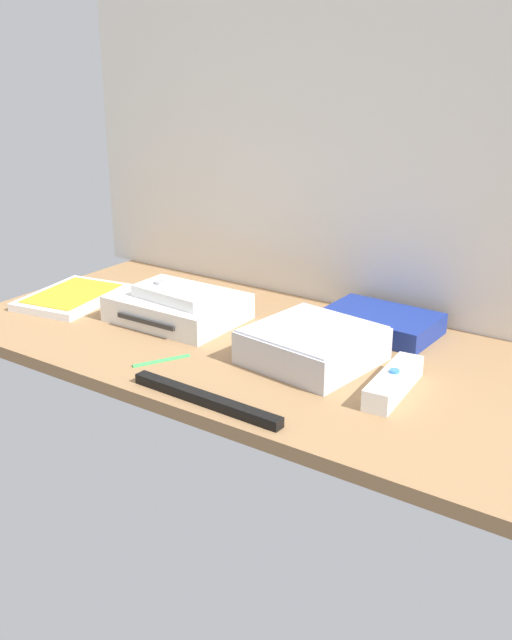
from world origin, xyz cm
name	(u,v)px	position (x,y,z in cm)	size (l,w,h in cm)	color
ground_plane	(256,349)	(0.00, 0.00, -1.00)	(100.00, 48.00, 2.00)	#936D47
back_wall	(339,123)	(0.00, 24.60, 32.00)	(110.00, 1.20, 64.00)	silver
game_console	(178,307)	(-17.27, 1.36, 2.20)	(21.22, 16.72, 4.40)	white
mini_computer	(312,345)	(10.85, -0.91, 2.64)	(18.88, 18.88, 5.30)	silver
game_case	(72,297)	(-39.76, -2.22, 0.76)	(16.64, 21.04, 1.56)	white
network_router	(381,323)	(14.01, 15.72, 1.70)	(18.26, 12.69, 3.40)	navy
remote_wand	(394,382)	(25.40, -3.75, 1.51)	(4.99, 15.07, 3.40)	white
remote_classic_pad	(178,293)	(-15.90, -0.04, 5.41)	(14.92, 8.97, 2.40)	white
sensor_bar	(205,399)	(6.48, -21.07, 0.70)	(24.00, 1.80, 1.40)	black
stylus_pen	(161,359)	(-7.64, -13.85, 0.35)	(0.70, 0.70, 9.00)	green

